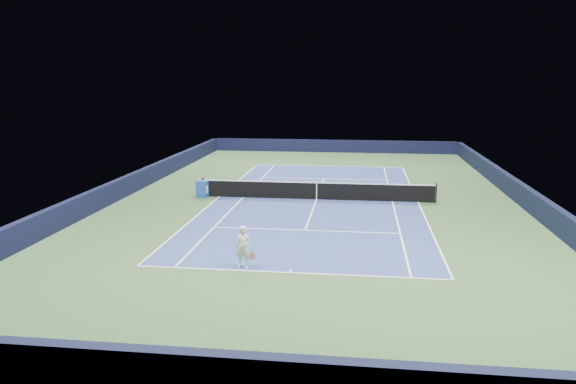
# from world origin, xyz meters

# --- Properties ---
(ground) EXTENTS (40.00, 40.00, 0.00)m
(ground) POSITION_xyz_m (0.00, 0.00, 0.00)
(ground) COLOR #2E4B29
(ground) RESTS_ON ground
(wall_far) EXTENTS (22.00, 0.35, 1.10)m
(wall_far) POSITION_xyz_m (0.00, 19.82, 0.55)
(wall_far) COLOR black
(wall_far) RESTS_ON ground
(wall_near) EXTENTS (22.00, 0.35, 1.10)m
(wall_near) POSITION_xyz_m (0.00, -19.82, 0.55)
(wall_near) COLOR black
(wall_near) RESTS_ON ground
(wall_right) EXTENTS (0.35, 40.00, 1.10)m
(wall_right) POSITION_xyz_m (10.82, 0.00, 0.55)
(wall_right) COLOR black
(wall_right) RESTS_ON ground
(wall_left) EXTENTS (0.35, 40.00, 1.10)m
(wall_left) POSITION_xyz_m (-10.82, 0.00, 0.55)
(wall_left) COLOR black
(wall_left) RESTS_ON ground
(court_surface) EXTENTS (10.97, 23.77, 0.01)m
(court_surface) POSITION_xyz_m (0.00, 0.00, 0.00)
(court_surface) COLOR navy
(court_surface) RESTS_ON ground
(baseline_far) EXTENTS (10.97, 0.08, 0.00)m
(baseline_far) POSITION_xyz_m (0.00, 11.88, 0.01)
(baseline_far) COLOR white
(baseline_far) RESTS_ON ground
(baseline_near) EXTENTS (10.97, 0.08, 0.00)m
(baseline_near) POSITION_xyz_m (0.00, -11.88, 0.01)
(baseline_near) COLOR white
(baseline_near) RESTS_ON ground
(sideline_doubles_right) EXTENTS (0.08, 23.77, 0.00)m
(sideline_doubles_right) POSITION_xyz_m (5.49, 0.00, 0.01)
(sideline_doubles_right) COLOR white
(sideline_doubles_right) RESTS_ON ground
(sideline_doubles_left) EXTENTS (0.08, 23.77, 0.00)m
(sideline_doubles_left) POSITION_xyz_m (-5.49, 0.00, 0.01)
(sideline_doubles_left) COLOR white
(sideline_doubles_left) RESTS_ON ground
(sideline_singles_right) EXTENTS (0.08, 23.77, 0.00)m
(sideline_singles_right) POSITION_xyz_m (4.12, 0.00, 0.01)
(sideline_singles_right) COLOR white
(sideline_singles_right) RESTS_ON ground
(sideline_singles_left) EXTENTS (0.08, 23.77, 0.00)m
(sideline_singles_left) POSITION_xyz_m (-4.12, 0.00, 0.01)
(sideline_singles_left) COLOR white
(sideline_singles_left) RESTS_ON ground
(service_line_far) EXTENTS (8.23, 0.08, 0.00)m
(service_line_far) POSITION_xyz_m (0.00, 6.40, 0.01)
(service_line_far) COLOR white
(service_line_far) RESTS_ON ground
(service_line_near) EXTENTS (8.23, 0.08, 0.00)m
(service_line_near) POSITION_xyz_m (0.00, -6.40, 0.01)
(service_line_near) COLOR white
(service_line_near) RESTS_ON ground
(center_service_line) EXTENTS (0.08, 12.80, 0.00)m
(center_service_line) POSITION_xyz_m (0.00, 0.00, 0.01)
(center_service_line) COLOR white
(center_service_line) RESTS_ON ground
(center_mark_far) EXTENTS (0.08, 0.30, 0.00)m
(center_mark_far) POSITION_xyz_m (0.00, 11.73, 0.01)
(center_mark_far) COLOR white
(center_mark_far) RESTS_ON ground
(center_mark_near) EXTENTS (0.08, 0.30, 0.00)m
(center_mark_near) POSITION_xyz_m (0.00, -11.73, 0.01)
(center_mark_near) COLOR white
(center_mark_near) RESTS_ON ground
(tennis_net) EXTENTS (12.90, 0.10, 1.07)m
(tennis_net) POSITION_xyz_m (0.00, 0.00, 0.50)
(tennis_net) COLOR black
(tennis_net) RESTS_ON ground
(sponsor_cube) EXTENTS (0.65, 0.60, 0.94)m
(sponsor_cube) POSITION_xyz_m (-6.40, -0.18, 0.47)
(sponsor_cube) COLOR #1E4AB4
(sponsor_cube) RESTS_ON ground
(tennis_player) EXTENTS (0.75, 1.26, 2.12)m
(tennis_player) POSITION_xyz_m (-1.68, -11.57, 0.76)
(tennis_player) COLOR white
(tennis_player) RESTS_ON ground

